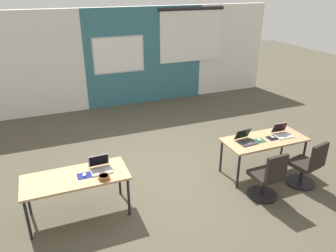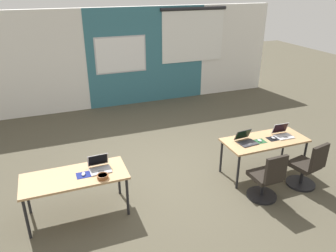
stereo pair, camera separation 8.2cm
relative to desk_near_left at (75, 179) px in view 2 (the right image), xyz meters
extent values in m
plane|color=#4C4738|center=(1.75, 0.60, -0.66)|extent=(24.00, 24.00, 0.00)
cube|color=silver|center=(1.75, 4.80, 0.74)|extent=(10.00, 0.20, 2.80)
cube|color=#336B7A|center=(2.70, 4.69, 0.74)|extent=(3.57, 0.01, 2.80)
cube|color=#B7B7BC|center=(1.89, 4.69, 0.86)|extent=(1.48, 0.02, 1.04)
cube|color=white|center=(1.89, 4.68, 0.86)|extent=(1.40, 0.02, 0.96)
cube|color=white|center=(4.14, 4.67, 1.24)|extent=(2.00, 0.02, 1.50)
cylinder|color=black|center=(4.14, 4.67, 2.04)|extent=(2.10, 0.10, 0.10)
cube|color=tan|center=(0.00, 0.00, 0.04)|extent=(1.60, 0.70, 0.04)
cylinder|color=black|center=(-0.74, -0.30, -0.32)|extent=(0.04, 0.04, 0.68)
cylinder|color=black|center=(0.74, -0.30, -0.32)|extent=(0.04, 0.04, 0.68)
cylinder|color=black|center=(-0.74, 0.30, -0.32)|extent=(0.04, 0.04, 0.68)
cylinder|color=black|center=(0.74, 0.30, -0.32)|extent=(0.04, 0.04, 0.68)
cube|color=tan|center=(3.50, 0.00, 0.04)|extent=(1.60, 0.70, 0.04)
cylinder|color=black|center=(2.76, -0.30, -0.32)|extent=(0.04, 0.04, 0.68)
cylinder|color=black|center=(4.24, -0.30, -0.32)|extent=(0.04, 0.04, 0.68)
cylinder|color=black|center=(2.76, 0.30, -0.32)|extent=(0.04, 0.04, 0.68)
cylinder|color=black|center=(4.24, 0.30, -0.32)|extent=(0.04, 0.04, 0.68)
cube|color=#333338|center=(3.10, -0.03, 0.07)|extent=(0.35, 0.26, 0.02)
cube|color=#4C4C4F|center=(3.10, -0.09, 0.08)|extent=(0.10, 0.07, 0.00)
cube|color=#333338|center=(3.08, 0.12, 0.18)|extent=(0.34, 0.12, 0.21)
cube|color=black|center=(3.08, 0.12, 0.18)|extent=(0.30, 0.11, 0.18)
cube|color=#23512D|center=(3.35, -0.04, 0.06)|extent=(0.22, 0.19, 0.00)
ellipsoid|color=silver|center=(3.35, -0.04, 0.08)|extent=(0.07, 0.11, 0.03)
cylinder|color=black|center=(3.04, -0.67, -0.64)|extent=(0.52, 0.52, 0.04)
cylinder|color=black|center=(3.04, -0.67, -0.45)|extent=(0.06, 0.06, 0.34)
cube|color=black|center=(3.04, -0.67, -0.24)|extent=(0.45, 0.45, 0.08)
cube|color=black|center=(3.04, -0.92, 0.03)|extent=(0.40, 0.07, 0.46)
sphere|color=black|center=(3.03, -0.44, -0.64)|extent=(0.04, 0.04, 0.04)
sphere|color=black|center=(3.26, -0.74, -0.64)|extent=(0.04, 0.04, 0.04)
sphere|color=black|center=(2.82, -0.75, -0.64)|extent=(0.04, 0.04, 0.04)
cube|color=silver|center=(3.90, -0.04, 0.07)|extent=(0.34, 0.24, 0.02)
cube|color=#4C4C4F|center=(3.90, -0.10, 0.08)|extent=(0.09, 0.06, 0.00)
cube|color=silver|center=(3.91, 0.10, 0.18)|extent=(0.33, 0.09, 0.21)
cube|color=black|center=(3.91, 0.10, 0.18)|extent=(0.30, 0.07, 0.19)
cube|color=black|center=(3.66, -0.03, 0.06)|extent=(0.22, 0.19, 0.00)
ellipsoid|color=#B2B2B7|center=(3.66, -0.03, 0.08)|extent=(0.07, 0.11, 0.03)
cylinder|color=black|center=(3.93, -0.62, -0.64)|extent=(0.52, 0.52, 0.04)
cylinder|color=black|center=(3.93, -0.62, -0.45)|extent=(0.06, 0.06, 0.34)
cube|color=black|center=(3.93, -0.62, -0.24)|extent=(0.52, 0.52, 0.08)
cube|color=black|center=(3.98, -0.87, 0.03)|extent=(0.40, 0.14, 0.46)
sphere|color=black|center=(3.89, -0.39, -0.64)|extent=(0.04, 0.04, 0.04)
sphere|color=black|center=(4.16, -0.65, -0.64)|extent=(0.04, 0.04, 0.04)
sphere|color=black|center=(3.73, -0.74, -0.64)|extent=(0.04, 0.04, 0.04)
cube|color=#9E9EA3|center=(0.40, -0.01, 0.07)|extent=(0.34, 0.24, 0.02)
cube|color=#4C4C4F|center=(0.40, -0.06, 0.08)|extent=(0.09, 0.06, 0.00)
cube|color=#9E9EA3|center=(0.40, 0.14, 0.18)|extent=(0.33, 0.08, 0.21)
cube|color=black|center=(0.40, 0.13, 0.18)|extent=(0.30, 0.07, 0.19)
cube|color=navy|center=(0.13, -0.03, 0.06)|extent=(0.22, 0.19, 0.00)
ellipsoid|color=silver|center=(0.13, -0.03, 0.08)|extent=(0.08, 0.11, 0.03)
cylinder|color=brown|center=(0.40, -0.22, 0.09)|extent=(0.17, 0.17, 0.05)
torus|color=brown|center=(0.40, -0.22, 0.11)|extent=(0.18, 0.18, 0.02)
cylinder|color=gold|center=(0.40, -0.22, 0.11)|extent=(0.14, 0.14, 0.01)
camera|label=1|loc=(-0.25, -4.44, 2.80)|focal=34.81mm
camera|label=2|loc=(-0.17, -4.47, 2.80)|focal=34.81mm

